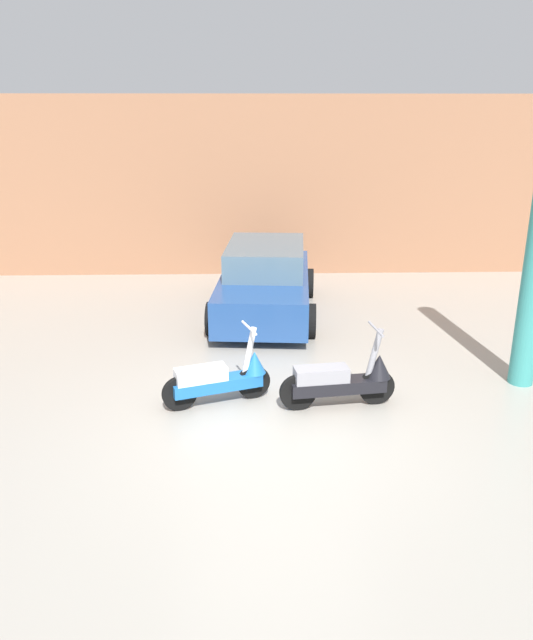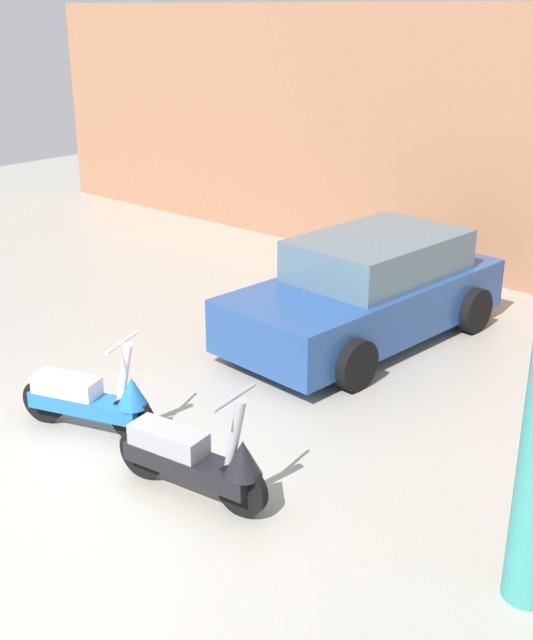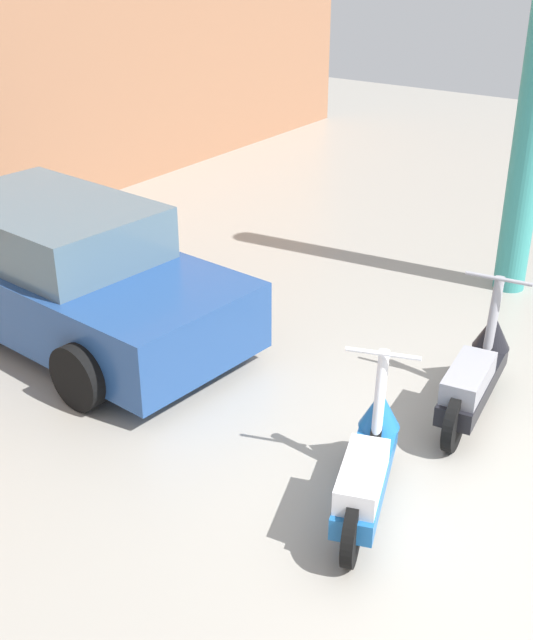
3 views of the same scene
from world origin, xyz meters
The scene contains 5 objects.
ground_plane centered at (0.00, 0.00, 0.00)m, with size 28.00×28.00×0.00m, color #9E998E.
wall_back centered at (0.00, 7.62, 2.00)m, with size 19.60×0.12×4.00m, color #9E6B4C.
scooter_front_left centered at (-0.70, 0.84, 0.37)m, with size 1.42×0.74×1.03m.
scooter_front_right centered at (0.89, 0.70, 0.38)m, with size 1.54×0.57×1.08m.
car_rear_left centered at (-0.03, 4.62, 0.63)m, with size 2.11×3.97×1.31m.
Camera 2 is at (5.16, -3.36, 3.92)m, focal length 45.00 mm.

